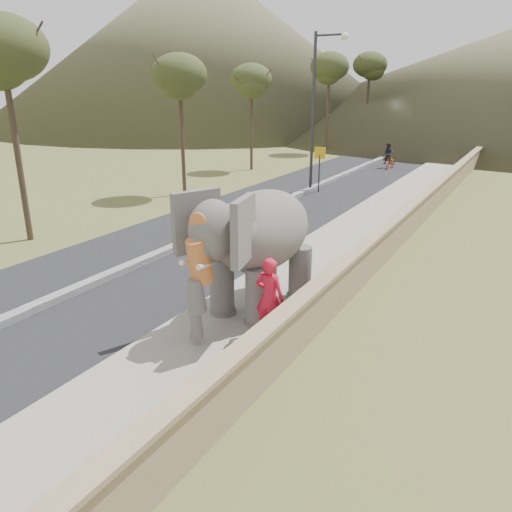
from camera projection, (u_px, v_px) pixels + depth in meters
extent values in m
plane|color=olive|center=(173.00, 378.00, 9.86)|extent=(160.00, 160.00, 0.00)
cube|color=black|center=(230.00, 226.00, 20.42)|extent=(7.00, 120.00, 0.03)
cube|color=black|center=(230.00, 224.00, 20.39)|extent=(0.35, 120.00, 0.22)
cube|color=#9E9687|center=(346.00, 243.00, 18.07)|extent=(3.00, 120.00, 0.15)
cube|color=tan|center=(393.00, 237.00, 17.15)|extent=(0.30, 120.00, 1.10)
cylinder|color=#2A292D|center=(313.00, 115.00, 25.87)|extent=(0.16, 0.16, 8.00)
cylinder|color=#2A292D|center=(331.00, 35.00, 24.26)|extent=(1.60, 0.10, 0.10)
sphere|color=#FFF2CC|center=(345.00, 36.00, 23.96)|extent=(0.36, 0.36, 0.36)
cylinder|color=#2D2D33|center=(319.00, 174.00, 26.56)|extent=(0.08, 0.08, 2.00)
cube|color=gold|center=(320.00, 153.00, 26.21)|extent=(0.60, 0.05, 0.60)
cone|color=brown|center=(201.00, 43.00, 69.24)|extent=(60.00, 60.00, 22.00)
imported|color=red|center=(270.00, 298.00, 10.94)|extent=(0.68, 0.44, 1.85)
imported|color=maroon|center=(391.00, 162.00, 34.36)|extent=(0.69, 1.66, 0.85)
imported|color=#222327|center=(388.00, 154.00, 34.27)|extent=(0.76, 0.62, 1.49)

